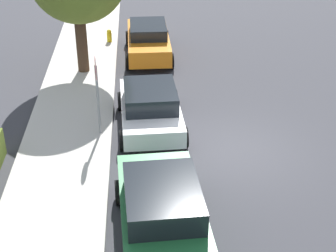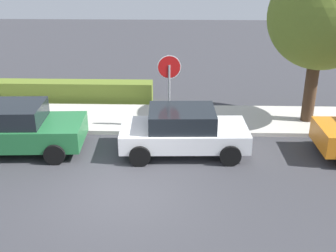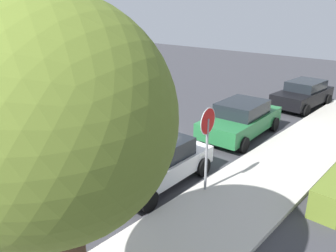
# 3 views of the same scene
# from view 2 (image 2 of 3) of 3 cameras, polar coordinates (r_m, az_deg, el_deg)

# --- Properties ---
(ground_plane) EXTENTS (60.00, 60.00, 0.00)m
(ground_plane) POSITION_cam_2_polar(r_m,az_deg,el_deg) (11.40, -5.94, -8.89)
(ground_plane) COLOR #38383D
(sidewalk_curb) EXTENTS (32.00, 2.75, 0.14)m
(sidewalk_curb) POSITION_cam_2_polar(r_m,az_deg,el_deg) (15.92, -3.62, 1.00)
(sidewalk_curb) COLOR beige
(sidewalk_curb) RESTS_ON ground_plane
(stop_sign) EXTENTS (0.80, 0.10, 2.74)m
(stop_sign) POSITION_cam_2_polar(r_m,az_deg,el_deg) (14.30, 0.16, 6.24)
(stop_sign) COLOR gray
(stop_sign) RESTS_ON ground_plane
(parked_car_white) EXTENTS (4.02, 2.19, 1.44)m
(parked_car_white) POSITION_cam_2_polar(r_m,az_deg,el_deg) (13.17, 2.09, -0.60)
(parked_car_white) COLOR white
(parked_car_white) RESTS_ON ground_plane
(parked_car_green) EXTENTS (4.63, 2.32, 1.56)m
(parked_car_green) POSITION_cam_2_polar(r_m,az_deg,el_deg) (14.11, -20.58, -0.25)
(parked_car_green) COLOR #236B38
(parked_car_green) RESTS_ON ground_plane
(street_tree_mid_block) EXTENTS (3.67, 3.67, 5.68)m
(street_tree_mid_block) POSITION_cam_2_polar(r_m,az_deg,el_deg) (15.45, 20.21, 13.64)
(street_tree_mid_block) COLOR #422D1E
(street_tree_mid_block) RESTS_ON ground_plane
(front_yard_hedge) EXTENTS (6.70, 0.79, 0.86)m
(front_yard_hedge) POSITION_cam_2_polar(r_m,az_deg,el_deg) (18.31, -12.68, 4.61)
(front_yard_hedge) COLOR olive
(front_yard_hedge) RESTS_ON ground_plane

